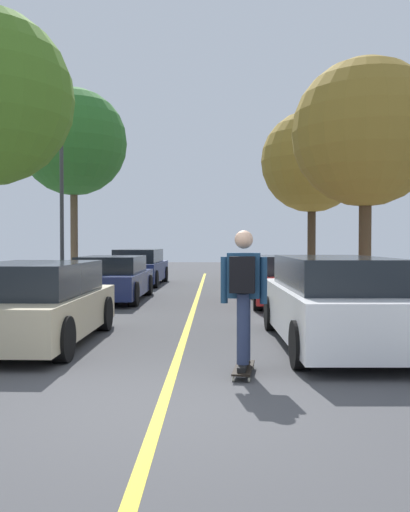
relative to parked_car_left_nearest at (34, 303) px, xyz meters
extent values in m
plane|color=#424244|center=(2.42, -3.47, -0.66)|extent=(80.00, 80.00, 0.00)
cube|color=gold|center=(2.42, 0.53, -0.66)|extent=(0.12, 39.20, 0.01)
cube|color=#BCAD89|center=(0.00, -0.02, -0.17)|extent=(1.89, 4.15, 0.63)
cube|color=black|center=(0.00, 0.04, 0.40)|extent=(1.66, 2.80, 0.52)
cylinder|color=black|center=(0.85, -1.39, -0.34)|extent=(0.23, 0.64, 0.64)
cylinder|color=black|center=(0.88, 1.34, -0.34)|extent=(0.23, 0.64, 0.64)
cylinder|color=black|center=(-0.85, 1.36, -0.34)|extent=(0.23, 0.64, 0.64)
cube|color=navy|center=(0.00, 6.74, -0.18)|extent=(1.87, 4.40, 0.62)
cube|color=black|center=(0.00, 6.84, 0.36)|extent=(1.64, 2.59, 0.46)
cylinder|color=black|center=(0.86, 5.24, -0.34)|extent=(0.22, 0.64, 0.64)
cylinder|color=black|center=(-0.87, 5.25, -0.34)|extent=(0.22, 0.64, 0.64)
cylinder|color=black|center=(0.87, 8.23, -0.34)|extent=(0.22, 0.64, 0.64)
cylinder|color=black|center=(-0.86, 8.24, -0.34)|extent=(0.22, 0.64, 0.64)
cube|color=navy|center=(0.00, 12.58, -0.14)|extent=(1.84, 4.66, 0.69)
cube|color=black|center=(0.00, 12.50, 0.46)|extent=(1.59, 3.01, 0.51)
cylinder|color=black|center=(0.78, 10.95, -0.34)|extent=(0.23, 0.64, 0.64)
cylinder|color=black|center=(-0.84, 10.99, -0.34)|extent=(0.23, 0.64, 0.64)
cylinder|color=black|center=(0.84, 14.17, -0.34)|extent=(0.23, 0.64, 0.64)
cylinder|color=black|center=(-0.78, 14.21, -0.34)|extent=(0.23, 0.64, 0.64)
cube|color=white|center=(4.84, -0.12, -0.11)|extent=(1.80, 4.64, 0.75)
cube|color=black|center=(4.85, -0.20, 0.51)|extent=(1.57, 3.14, 0.50)
cylinder|color=black|center=(4.02, 1.47, -0.34)|extent=(0.23, 0.64, 0.64)
cylinder|color=black|center=(5.62, 1.50, -0.34)|extent=(0.23, 0.64, 0.64)
cylinder|color=black|center=(4.07, -1.74, -0.34)|extent=(0.23, 0.64, 0.64)
cube|color=maroon|center=(4.84, 5.93, -0.17)|extent=(1.86, 4.42, 0.63)
cube|color=black|center=(4.85, 6.01, 0.38)|extent=(1.60, 2.51, 0.48)
cylinder|color=black|center=(4.08, 7.44, -0.34)|extent=(0.24, 0.65, 0.64)
cylinder|color=black|center=(5.69, 7.39, -0.34)|extent=(0.24, 0.65, 0.64)
cylinder|color=black|center=(4.00, 4.47, -0.34)|extent=(0.24, 0.65, 0.64)
cylinder|color=black|center=(5.61, 4.42, -0.34)|extent=(0.24, 0.65, 0.64)
cylinder|color=brown|center=(-2.22, 11.26, 1.47)|extent=(0.27, 0.27, 3.99)
sphere|color=#2D6B28|center=(-2.22, 11.26, 4.65)|extent=(3.88, 3.88, 3.88)
cylinder|color=#4C3823|center=(7.06, 6.27, 1.09)|extent=(0.34, 0.34, 3.23)
sphere|color=olive|center=(7.06, 6.27, 3.97)|extent=(4.02, 4.02, 4.02)
cylinder|color=#3D2D1E|center=(7.06, 14.69, 1.45)|extent=(0.35, 0.35, 3.94)
sphere|color=olive|center=(7.06, 14.69, 4.42)|extent=(4.31, 4.31, 4.31)
cylinder|color=#B2140F|center=(6.34, 2.71, -0.25)|extent=(0.20, 0.20, 0.55)
sphere|color=#B2140F|center=(6.34, 2.71, 0.09)|extent=(0.18, 0.18, 0.18)
cylinder|color=#38383D|center=(-1.75, 7.97, 2.12)|extent=(0.12, 0.12, 5.29)
cube|color=#EAE5C6|center=(-1.75, 7.97, 4.89)|extent=(0.36, 0.24, 0.20)
cube|color=black|center=(3.32, -2.08, -0.57)|extent=(0.33, 0.86, 0.02)
cylinder|color=beige|center=(3.27, -1.73, -0.64)|extent=(0.03, 0.06, 0.06)
cylinder|color=beige|center=(3.46, -1.75, -0.64)|extent=(0.03, 0.06, 0.06)
cylinder|color=beige|center=(3.18, -2.40, -0.64)|extent=(0.03, 0.06, 0.06)
cylinder|color=beige|center=(3.36, -2.43, -0.64)|extent=(0.03, 0.06, 0.06)
cube|color=#99999E|center=(3.36, -1.74, -0.60)|extent=(0.10, 0.05, 0.02)
cube|color=#99999E|center=(3.27, -2.41, -0.60)|extent=(0.10, 0.05, 0.02)
cube|color=black|center=(3.35, -1.86, -0.53)|extent=(0.14, 0.27, 0.06)
cube|color=black|center=(3.29, -2.30, -0.53)|extent=(0.14, 0.27, 0.06)
cylinder|color=#283351|center=(3.33, -1.96, -0.07)|extent=(0.17, 0.17, 0.86)
cylinder|color=#283351|center=(3.30, -2.20, -0.07)|extent=(0.17, 0.17, 0.86)
cube|color=navy|center=(3.32, -2.08, 0.58)|extent=(0.43, 0.27, 0.56)
sphere|color=tan|center=(3.32, -2.08, 1.03)|extent=(0.23, 0.23, 0.23)
cylinder|color=navy|center=(3.07, -2.04, 0.52)|extent=(0.10, 0.10, 0.58)
cylinder|color=navy|center=(3.56, -2.11, 0.52)|extent=(0.10, 0.10, 0.58)
cube|color=black|center=(3.29, -2.28, 0.60)|extent=(0.32, 0.22, 0.44)
camera|label=1|loc=(2.96, -8.96, 1.00)|focal=38.89mm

